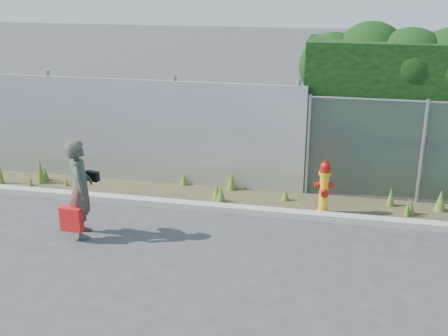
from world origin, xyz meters
The scene contains 8 objects.
ground centered at (0.00, 0.00, 0.00)m, with size 80.00×80.00×0.00m, color #39393B.
curb centered at (0.00, 1.80, 0.06)m, with size 16.00×0.22×0.12m, color #9E9B8E.
weed_strip centered at (0.06, 2.40, 0.11)m, with size 16.00×1.27×0.55m.
corrugated_fence centered at (-3.25, 3.01, 1.10)m, with size 8.50×0.21×2.30m.
fire_hydrant centered at (1.43, 2.05, 0.51)m, with size 0.35×0.31×1.05m.
woman centered at (-2.51, 0.31, 0.84)m, with size 0.62×0.40×1.69m, color #10664D.
red_tote_bag centered at (-2.59, 0.05, 0.39)m, with size 0.37×0.14×0.49m.
black_shoulder_bag centered at (-2.39, 0.55, 0.99)m, with size 0.23×0.09×0.17m.
Camera 1 is at (1.65, -7.69, 4.23)m, focal length 45.00 mm.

